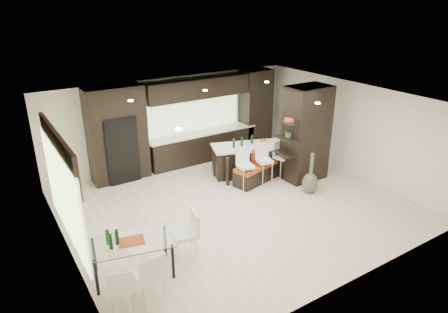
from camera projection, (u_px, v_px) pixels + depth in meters
ground at (237, 206)px, 10.09m from camera, size 8.00×8.00×0.00m
back_wall at (174, 121)px, 12.31m from camera, size 8.00×0.02×2.70m
left_wall at (64, 199)px, 7.59m from camera, size 0.02×7.00×2.70m
right_wall at (351, 129)px, 11.56m from camera, size 0.02×7.00×2.70m
ceiling at (238, 102)px, 9.07m from camera, size 8.00×7.00×0.02m
window_left at (64, 194)px, 7.77m from camera, size 0.04×3.20×1.90m
window_back at (191, 112)px, 12.51m from camera, size 3.40×0.04×1.20m
stone_accent at (58, 151)px, 7.44m from camera, size 0.08×3.00×0.80m
ceiling_spots at (232, 100)px, 9.27m from camera, size 4.00×3.00×0.02m
back_cabinetry at (193, 121)px, 12.31m from camera, size 6.80×0.68×2.70m
refrigerator at (119, 148)px, 11.22m from camera, size 0.90×0.68×1.90m
partition_column at (306, 133)px, 11.18m from camera, size 1.20×0.80×2.70m
kitchen_island at (248, 160)px, 11.79m from camera, size 2.28×1.55×0.88m
stool_left at (245, 173)px, 10.88m from camera, size 0.46×0.46×0.90m
stool_mid at (264, 168)px, 11.19m from camera, size 0.49×0.49×0.92m
stool_right at (281, 163)px, 11.53m from camera, size 0.48×0.48×0.88m
bench at (256, 173)px, 11.31m from camera, size 1.47×0.84×0.53m
floor_vase at (311, 173)px, 10.57m from camera, size 0.49×0.49×1.14m
dining_table at (133, 258)px, 7.49m from camera, size 1.68×1.17×0.73m
chair_near at (148, 277)px, 6.87m from camera, size 0.52×0.52×0.90m
chair_far at (121, 288)px, 6.68m from camera, size 0.53×0.53×0.80m
chair_end at (185, 237)px, 8.00m from camera, size 0.58×0.58×0.91m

